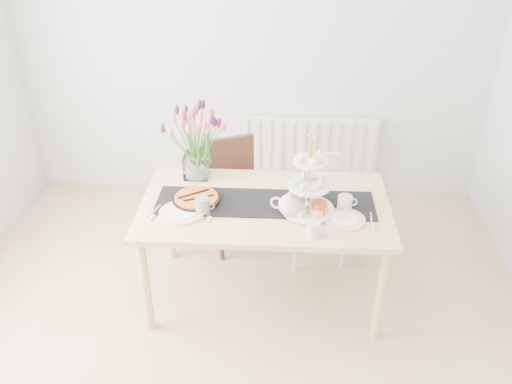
# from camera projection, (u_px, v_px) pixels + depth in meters

# --- Properties ---
(room_shell) EXTENTS (4.50, 4.50, 4.50)m
(room_shell) POSITION_uv_depth(u_px,v_px,m) (224.00, 193.00, 2.52)
(room_shell) COLOR tan
(room_shell) RESTS_ON ground
(radiator) EXTENTS (1.20, 0.08, 0.60)m
(radiator) POSITION_uv_depth(u_px,v_px,m) (309.00, 150.00, 4.81)
(radiator) COLOR white
(radiator) RESTS_ON room_shell
(dining_table) EXTENTS (1.60, 0.90, 0.75)m
(dining_table) POSITION_uv_depth(u_px,v_px,m) (265.00, 214.00, 3.52)
(dining_table) COLOR tan
(dining_table) RESTS_ON ground
(chair_brown) EXTENTS (0.55, 0.55, 0.84)m
(chair_brown) POSITION_uv_depth(u_px,v_px,m) (233.00, 185.00, 4.21)
(chair_brown) COLOR #361F13
(chair_brown) RESTS_ON ground
(chair_white) EXTENTS (0.45, 0.45, 0.79)m
(chair_white) POSITION_uv_depth(u_px,v_px,m) (315.00, 200.00, 4.08)
(chair_white) COLOR silver
(chair_white) RESTS_ON ground
(table_runner) EXTENTS (1.40, 0.35, 0.01)m
(table_runner) POSITION_uv_depth(u_px,v_px,m) (265.00, 203.00, 3.48)
(table_runner) COLOR black
(table_runner) RESTS_ON dining_table
(tulip_vase) EXTENTS (0.62, 0.62, 0.53)m
(tulip_vase) POSITION_uv_depth(u_px,v_px,m) (194.00, 132.00, 3.62)
(tulip_vase) COLOR silver
(tulip_vase) RESTS_ON dining_table
(cake_stand) EXTENTS (0.33, 0.33, 0.49)m
(cake_stand) POSITION_uv_depth(u_px,v_px,m) (309.00, 192.00, 3.33)
(cake_stand) COLOR gold
(cake_stand) RESTS_ON dining_table
(teapot) EXTENTS (0.28, 0.24, 0.16)m
(teapot) POSITION_uv_depth(u_px,v_px,m) (290.00, 205.00, 3.32)
(teapot) COLOR silver
(teapot) RESTS_ON dining_table
(cream_jug) EXTENTS (0.10, 0.10, 0.09)m
(cream_jug) POSITION_uv_depth(u_px,v_px,m) (345.00, 203.00, 3.40)
(cream_jug) COLOR silver
(cream_jug) RESTS_ON dining_table
(tart_tin) EXTENTS (0.31, 0.31, 0.04)m
(tart_tin) POSITION_uv_depth(u_px,v_px,m) (196.00, 199.00, 3.49)
(tart_tin) COLOR black
(tart_tin) RESTS_ON dining_table
(mug_grey) EXTENTS (0.09, 0.09, 0.11)m
(mug_grey) POSITION_uv_depth(u_px,v_px,m) (202.00, 206.00, 3.36)
(mug_grey) COLOR gray
(mug_grey) RESTS_ON dining_table
(mug_white) EXTENTS (0.08, 0.08, 0.09)m
(mug_white) POSITION_uv_depth(u_px,v_px,m) (313.00, 229.00, 3.15)
(mug_white) COLOR silver
(mug_white) RESTS_ON dining_table
(mug_orange) EXTENTS (0.12, 0.12, 0.10)m
(mug_orange) POSITION_uv_depth(u_px,v_px,m) (319.00, 209.00, 3.33)
(mug_orange) COLOR red
(mug_orange) RESTS_ON dining_table
(plate_left) EXTENTS (0.36, 0.36, 0.01)m
(plate_left) POSITION_uv_depth(u_px,v_px,m) (182.00, 212.00, 3.38)
(plate_left) COLOR white
(plate_left) RESTS_ON dining_table
(plate_right) EXTENTS (0.27, 0.27, 0.01)m
(plate_right) POSITION_uv_depth(u_px,v_px,m) (345.00, 220.00, 3.31)
(plate_right) COLOR white
(plate_right) RESTS_ON dining_table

